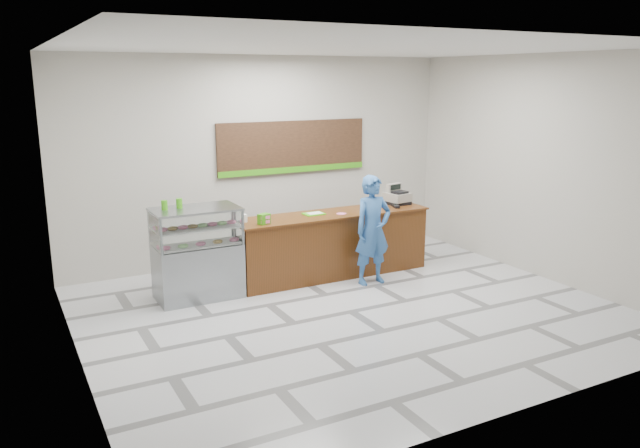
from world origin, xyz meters
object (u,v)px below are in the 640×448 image
sales_counter (332,244)px  customer (373,230)px  display_case (197,253)px  cash_register (397,197)px  serving_tray (314,214)px

sales_counter → customer: 0.80m
sales_counter → display_case: size_ratio=2.45×
display_case → cash_register: 3.59m
display_case → cash_register: size_ratio=3.09×
sales_counter → cash_register: 1.49m
display_case → serving_tray: (1.93, 0.06, 0.36)m
sales_counter → customer: (0.37, -0.63, 0.33)m
cash_register → customer: bearing=-152.1°
display_case → serving_tray: size_ratio=4.12×
cash_register → serving_tray: 1.63m
sales_counter → serving_tray: size_ratio=10.10×
cash_register → serving_tray: cash_register is taller
sales_counter → display_case: 2.23m
sales_counter → customer: customer is taller
sales_counter → cash_register: cash_register is taller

